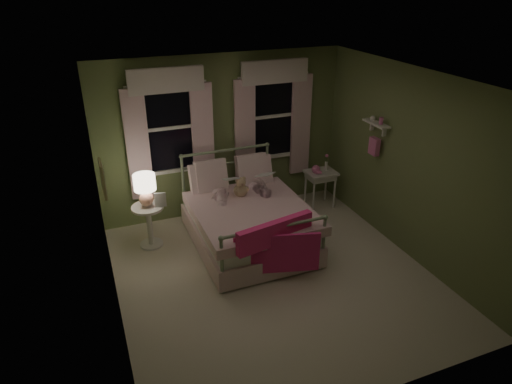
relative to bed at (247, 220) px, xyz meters
name	(u,v)px	position (x,y,z in m)	size (l,w,h in m)	color
room_shell	(276,188)	(0.03, -0.92, 0.92)	(4.20, 4.20, 4.20)	white
bed	(247,220)	(0.00, 0.00, 0.00)	(1.58, 2.04, 1.18)	white
pink_throw	(276,242)	(0.00, -1.03, 0.23)	(1.10, 0.39, 0.71)	#FF3182
child_left	(219,176)	(-0.28, 0.42, 0.58)	(0.29, 0.19, 0.80)	#F7D1DD
child_right	(254,171)	(0.28, 0.42, 0.58)	(0.38, 0.30, 0.78)	#F7D1DD
book_left	(224,183)	(-0.28, 0.17, 0.58)	(0.20, 0.27, 0.03)	beige
book_right	(261,180)	(0.28, 0.17, 0.54)	(0.20, 0.27, 0.02)	beige
teddy_bear	(241,188)	(0.00, 0.26, 0.41)	(0.24, 0.20, 0.33)	tan
nightstand_left	(149,220)	(-1.35, 0.46, 0.03)	(0.46, 0.46, 0.65)	white
table_lamp	(145,187)	(-1.35, 0.46, 0.57)	(0.31, 0.31, 0.48)	#FFB196
book_nightstand	(155,207)	(-1.25, 0.38, 0.27)	(0.16, 0.22, 0.02)	beige
nightstand_right	(321,177)	(1.58, 0.65, 0.17)	(0.50, 0.40, 0.64)	white
pink_toy	(316,169)	(1.48, 0.65, 0.32)	(0.14, 0.20, 0.14)	pink
bud_vase	(326,162)	(1.70, 0.70, 0.41)	(0.06, 0.06, 0.28)	white
window_left	(169,124)	(-0.82, 1.11, 1.24)	(1.34, 0.13, 1.96)	black
window_right	(273,112)	(0.88, 1.11, 1.24)	(1.34, 0.13, 1.96)	black
wall_shelf	(375,135)	(1.93, -0.22, 1.14)	(0.15, 0.50, 0.60)	white
framed_picture	(103,179)	(-1.91, -0.32, 1.12)	(0.03, 0.32, 0.42)	beige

